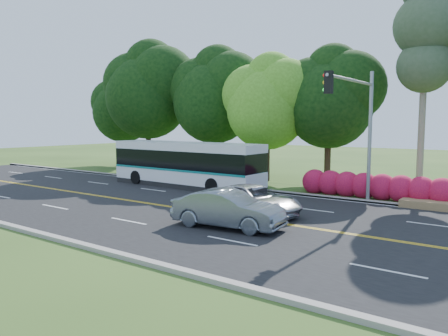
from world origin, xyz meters
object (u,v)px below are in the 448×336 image
Objects in this scene: traffic_signal at (359,115)px; transit_bus at (185,165)px; sedan at (228,209)px; suv at (253,200)px.

traffic_signal is 12.16m from transit_bus.
transit_bus is at bearing 42.07° from sedan.
suv is (-3.34, -4.51, -3.97)m from traffic_signal.
transit_bus is 9.75m from suv.
suv is at bearing 4.31° from sedan.
sedan reaches higher than suv.
traffic_signal is at bearing -0.43° from transit_bus.
sedan is at bearing -39.29° from transit_bus.
sedan is at bearing -157.85° from suv.
traffic_signal reaches higher than sedan.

